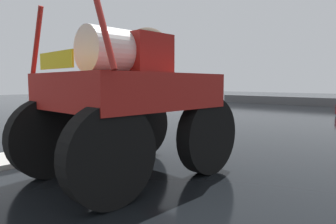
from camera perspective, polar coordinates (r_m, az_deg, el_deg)
ground_plane at (r=17.72m, az=22.37°, el=-2.84°), size 120.00×120.00×0.00m
oversize_sprayer at (r=7.92m, az=-7.44°, el=2.16°), size 3.68×5.35×4.31m
traffic_signal_near_left at (r=15.08m, az=-5.26°, el=6.44°), size 0.24×0.54×3.69m
bare_tree_left at (r=23.60m, az=-3.91°, el=12.41°), size 3.13×3.13×6.64m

